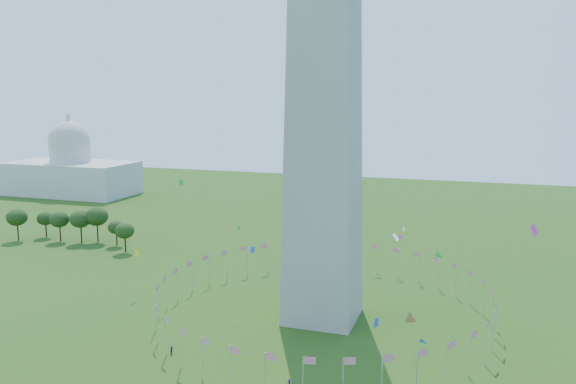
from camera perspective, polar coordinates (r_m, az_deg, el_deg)
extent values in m
cylinder|color=silver|center=(136.46, 20.37, -12.11)|extent=(0.24, 0.24, 9.00)
cylinder|color=silver|center=(142.93, 20.03, -11.09)|extent=(0.24, 0.24, 9.00)
cylinder|color=silver|center=(149.20, 19.27, -10.17)|extent=(0.24, 0.24, 9.00)
cylinder|color=silver|center=(155.13, 18.14, -9.35)|extent=(0.24, 0.24, 9.00)
cylinder|color=silver|center=(160.57, 16.71, -8.63)|extent=(0.24, 0.24, 9.00)
cylinder|color=silver|center=(165.43, 15.05, -8.01)|extent=(0.24, 0.24, 9.00)
cylinder|color=silver|center=(169.60, 13.19, -7.50)|extent=(0.24, 0.24, 9.00)
cylinder|color=silver|center=(173.02, 11.18, -7.08)|extent=(0.24, 0.24, 9.00)
cylinder|color=silver|center=(175.62, 9.06, -6.77)|extent=(0.24, 0.24, 9.00)
cylinder|color=silver|center=(177.37, 6.87, -6.55)|extent=(0.24, 0.24, 9.00)
cylinder|color=silver|center=(178.23, 4.63, -6.43)|extent=(0.24, 0.24, 9.00)
cylinder|color=silver|center=(178.20, 2.37, -6.41)|extent=(0.24, 0.24, 9.00)
cylinder|color=silver|center=(177.28, 0.13, -6.49)|extent=(0.24, 0.24, 9.00)
cylinder|color=silver|center=(175.47, -2.06, -6.67)|extent=(0.24, 0.24, 9.00)
cylinder|color=silver|center=(172.81, -4.18, -6.94)|extent=(0.24, 0.24, 9.00)
cylinder|color=silver|center=(169.35, -6.19, -7.32)|extent=(0.24, 0.24, 9.00)
cylinder|color=silver|center=(165.13, -8.04, -7.80)|extent=(0.24, 0.24, 9.00)
cylinder|color=silver|center=(160.23, -9.71, -8.39)|extent=(0.24, 0.24, 9.00)
cylinder|color=silver|center=(154.75, -11.13, -9.09)|extent=(0.24, 0.24, 9.00)
cylinder|color=silver|center=(148.80, -12.25, -9.90)|extent=(0.24, 0.24, 9.00)
cylinder|color=silver|center=(142.50, -13.01, -10.81)|extent=(0.24, 0.24, 9.00)
cylinder|color=silver|center=(136.03, -13.33, -11.82)|extent=(0.24, 0.24, 9.00)
cylinder|color=silver|center=(129.55, -13.14, -12.93)|extent=(0.24, 0.24, 9.00)
cylinder|color=silver|center=(123.30, -12.35, -14.09)|extent=(0.24, 0.24, 9.00)
cylinder|color=silver|center=(117.49, -10.89, -15.27)|extent=(0.24, 0.24, 9.00)
cylinder|color=silver|center=(112.40, -8.72, -16.40)|extent=(0.24, 0.24, 9.00)
cylinder|color=silver|center=(108.29, -5.85, -17.40)|extent=(0.24, 0.24, 9.00)
cylinder|color=silver|center=(105.40, -2.36, -18.15)|extent=(0.24, 0.24, 9.00)
cylinder|color=silver|center=(103.93, 1.54, -18.57)|extent=(0.24, 0.24, 9.00)
cylinder|color=silver|center=(103.98, 5.60, -18.60)|extent=(0.24, 0.24, 9.00)
cylinder|color=silver|center=(105.55, 9.50, -18.24)|extent=(0.24, 0.24, 9.00)
cylinder|color=silver|center=(108.53, 12.97, -17.54)|extent=(0.24, 0.24, 9.00)
cylinder|color=silver|center=(112.71, 15.82, -16.59)|extent=(0.24, 0.24, 9.00)
cylinder|color=silver|center=(117.86, 17.98, -15.50)|extent=(0.24, 0.24, 9.00)
cylinder|color=silver|center=(123.70, 19.42, -14.35)|extent=(0.24, 0.24, 9.00)
cylinder|color=silver|center=(129.98, 20.19, -13.20)|extent=(0.24, 0.24, 9.00)
imported|color=#30194D|center=(110.48, 0.14, -18.88)|extent=(1.27, 0.93, 1.75)
imported|color=#2C1747|center=(125.39, -11.71, -15.45)|extent=(0.80, 0.96, 1.80)
plane|color=blue|center=(109.23, 13.53, -14.54)|extent=(1.51, 1.72, 1.85)
plane|color=#CC2699|center=(83.74, 23.74, -3.56)|extent=(1.07, 1.78, 1.82)
plane|color=green|center=(121.40, -10.81, 0.96)|extent=(0.44, 1.55, 1.56)
plane|color=green|center=(142.96, -5.03, -3.67)|extent=(0.51, 1.45, 1.54)
plane|color=blue|center=(116.09, -3.62, -5.86)|extent=(1.43, 0.27, 1.45)
plane|color=white|center=(102.84, 10.88, -4.52)|extent=(1.37, 1.51, 1.40)
plane|color=white|center=(119.86, 11.69, -3.71)|extent=(0.42, 1.12, 1.20)
plane|color=yellow|center=(107.69, 18.51, -14.10)|extent=(0.94, 1.70, 1.71)
plane|color=blue|center=(119.26, 8.96, -12.99)|extent=(2.10, 0.49, 2.12)
plane|color=yellow|center=(158.96, -15.09, -5.99)|extent=(1.12, 1.78, 2.08)
plane|color=#CC2699|center=(128.33, 11.30, -4.52)|extent=(1.11, 0.37, 1.08)
plane|color=orange|center=(101.68, 12.30, -12.47)|extent=(2.09, 1.37, 1.90)
plane|color=green|center=(114.54, 15.02, -6.20)|extent=(1.62, 1.55, 2.11)
ellipsoid|color=#2A4C19|center=(235.89, -25.79, -3.04)|extent=(7.64, 7.64, 11.94)
ellipsoid|color=#2A4C19|center=(237.22, -23.39, -3.06)|extent=(6.32, 6.32, 9.87)
ellipsoid|color=#2A4C19|center=(228.10, -22.17, -3.27)|extent=(7.23, 7.23, 11.29)
ellipsoid|color=#2A4C19|center=(222.70, -20.30, -3.34)|extent=(7.78, 7.78, 12.16)
ellipsoid|color=#2A4C19|center=(221.61, -18.82, -3.18)|extent=(8.46, 8.46, 13.22)
ellipsoid|color=#2A4C19|center=(214.57, -17.03, -4.04)|extent=(5.94, 5.94, 9.28)
ellipsoid|color=#2A4C19|center=(204.60, -16.23, -4.49)|extent=(6.63, 6.63, 10.35)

